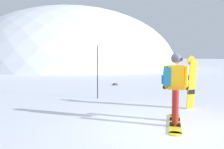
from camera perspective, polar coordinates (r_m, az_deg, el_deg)
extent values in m
plane|color=white|center=(5.32, 15.01, -13.47)|extent=(300.00, 300.00, 0.00)
ellipsoid|color=silver|center=(34.56, -9.16, 1.70)|extent=(30.49, 27.44, 17.51)
cube|color=yellow|center=(5.85, 15.46, -11.71)|extent=(1.22, 1.37, 0.02)
cylinder|color=yellow|center=(6.60, 15.35, -9.84)|extent=(0.28, 0.28, 0.02)
cylinder|color=yellow|center=(5.10, 15.61, -14.13)|extent=(0.28, 0.28, 0.02)
cube|color=black|center=(6.07, 15.44, -10.70)|extent=(0.28, 0.27, 0.06)
cube|color=black|center=(5.60, 15.51, -11.97)|extent=(0.28, 0.27, 0.06)
cylinder|color=maroon|center=(5.98, 15.51, -7.18)|extent=(0.15, 0.15, 0.82)
cylinder|color=maroon|center=(5.51, 15.60, -8.18)|extent=(0.15, 0.15, 0.82)
cube|color=#F4A314|center=(5.64, 15.70, -0.69)|extent=(0.42, 0.40, 0.58)
cylinder|color=#F4A314|center=(5.64, 13.36, -0.64)|extent=(0.19, 0.20, 0.57)
cylinder|color=#F4A314|center=(5.65, 18.03, -0.73)|extent=(0.19, 0.20, 0.57)
sphere|color=black|center=(5.71, 13.13, -3.10)|extent=(0.11, 0.11, 0.11)
sphere|color=black|center=(5.72, 18.15, -3.20)|extent=(0.11, 0.11, 0.11)
cube|color=teal|center=(5.64, 13.67, -0.45)|extent=(0.32, 0.33, 0.44)
cube|color=teal|center=(5.65, 12.64, -1.23)|extent=(0.18, 0.19, 0.20)
sphere|color=tan|center=(5.62, 15.79, 3.63)|extent=(0.21, 0.21, 0.21)
sphere|color=#4C4C56|center=(5.62, 15.80, 3.94)|extent=(0.25, 0.25, 0.25)
cube|color=navy|center=(5.62, 17.12, 3.60)|extent=(0.13, 0.15, 0.08)
cube|color=orange|center=(7.46, 19.39, -2.47)|extent=(0.28, 0.15, 1.52)
cylinder|color=orange|center=(7.45, 19.20, 3.37)|extent=(0.28, 0.05, 0.28)
cube|color=black|center=(7.46, 19.27, -0.77)|extent=(0.25, 0.08, 0.15)
cube|color=black|center=(7.51, 19.18, -4.11)|extent=(0.25, 0.08, 0.15)
cylinder|color=black|center=(8.84, -3.66, 0.48)|extent=(0.04, 0.04, 2.02)
cylinder|color=orange|center=(8.82, -3.68, 5.87)|extent=(0.20, 0.20, 0.02)
cone|color=black|center=(8.83, -3.69, 7.30)|extent=(0.04, 0.04, 0.08)
ellipsoid|color=#4C4742|center=(13.04, 0.78, -2.70)|extent=(0.36, 0.31, 0.25)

